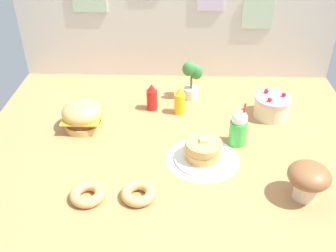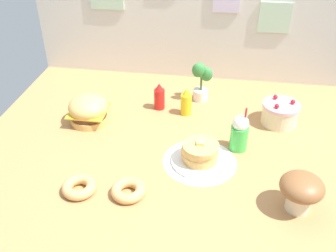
{
  "view_description": "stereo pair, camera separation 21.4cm",
  "coord_description": "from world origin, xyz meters",
  "px_view_note": "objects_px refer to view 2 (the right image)",
  "views": [
    {
      "loc": [
        0.02,
        -1.73,
        1.32
      ],
      "look_at": [
        -0.03,
        0.05,
        0.13
      ],
      "focal_mm": 41.16,
      "sensor_mm": 36.0,
      "label": 1
    },
    {
      "loc": [
        0.23,
        -1.71,
        1.32
      ],
      "look_at": [
        -0.03,
        0.05,
        0.13
      ],
      "focal_mm": 41.16,
      "sensor_mm": 36.0,
      "label": 2
    }
  ],
  "objects_px": {
    "pancake_stack": "(200,154)",
    "layer_cake": "(280,113)",
    "cream_soda_cup": "(240,133)",
    "donut_pink_glaze": "(79,187)",
    "ketchup_bottle": "(159,97)",
    "potted_plant": "(201,80)",
    "donut_chocolate": "(128,190)",
    "mustard_bottle": "(186,102)",
    "mushroom_stool": "(301,190)",
    "burger": "(89,110)"
  },
  "relations": [
    {
      "from": "layer_cake",
      "to": "pancake_stack",
      "type": "bearing_deg",
      "value": -134.72
    },
    {
      "from": "donut_chocolate",
      "to": "potted_plant",
      "type": "distance_m",
      "value": 1.03
    },
    {
      "from": "pancake_stack",
      "to": "potted_plant",
      "type": "relative_size",
      "value": 1.11
    },
    {
      "from": "pancake_stack",
      "to": "mushroom_stool",
      "type": "xyz_separation_m",
      "value": [
        0.48,
        -0.27,
        0.06
      ]
    },
    {
      "from": "mustard_bottle",
      "to": "potted_plant",
      "type": "height_order",
      "value": "potted_plant"
    },
    {
      "from": "ketchup_bottle",
      "to": "donut_pink_glaze",
      "type": "xyz_separation_m",
      "value": [
        -0.26,
        -0.84,
        -0.06
      ]
    },
    {
      "from": "potted_plant",
      "to": "mushroom_stool",
      "type": "bearing_deg",
      "value": -61.04
    },
    {
      "from": "cream_soda_cup",
      "to": "potted_plant",
      "type": "distance_m",
      "value": 0.59
    },
    {
      "from": "donut_chocolate",
      "to": "mushroom_stool",
      "type": "distance_m",
      "value": 0.81
    },
    {
      "from": "ketchup_bottle",
      "to": "pancake_stack",
      "type": "bearing_deg",
      "value": -59.51
    },
    {
      "from": "burger",
      "to": "mushroom_stool",
      "type": "height_order",
      "value": "mushroom_stool"
    },
    {
      "from": "donut_pink_glaze",
      "to": "mushroom_stool",
      "type": "bearing_deg",
      "value": 2.26
    },
    {
      "from": "ketchup_bottle",
      "to": "mustard_bottle",
      "type": "bearing_deg",
      "value": -13.36
    },
    {
      "from": "potted_plant",
      "to": "pancake_stack",
      "type": "bearing_deg",
      "value": -85.64
    },
    {
      "from": "mustard_bottle",
      "to": "mushroom_stool",
      "type": "distance_m",
      "value": 0.97
    },
    {
      "from": "burger",
      "to": "donut_chocolate",
      "type": "bearing_deg",
      "value": -56.81
    },
    {
      "from": "burger",
      "to": "ketchup_bottle",
      "type": "bearing_deg",
      "value": 29.01
    },
    {
      "from": "ketchup_bottle",
      "to": "donut_pink_glaze",
      "type": "distance_m",
      "value": 0.88
    },
    {
      "from": "layer_cake",
      "to": "mustard_bottle",
      "type": "xyz_separation_m",
      "value": [
        -0.58,
        0.02,
        0.01
      ]
    },
    {
      "from": "mustard_bottle",
      "to": "cream_soda_cup",
      "type": "height_order",
      "value": "cream_soda_cup"
    },
    {
      "from": "layer_cake",
      "to": "ketchup_bottle",
      "type": "xyz_separation_m",
      "value": [
        -0.77,
        0.06,
        0.01
      ]
    },
    {
      "from": "layer_cake",
      "to": "ketchup_bottle",
      "type": "bearing_deg",
      "value": 175.17
    },
    {
      "from": "donut_pink_glaze",
      "to": "potted_plant",
      "type": "relative_size",
      "value": 0.61
    },
    {
      "from": "mustard_bottle",
      "to": "mushroom_stool",
      "type": "height_order",
      "value": "mushroom_stool"
    },
    {
      "from": "pancake_stack",
      "to": "layer_cake",
      "type": "height_order",
      "value": "layer_cake"
    },
    {
      "from": "ketchup_bottle",
      "to": "mushroom_stool",
      "type": "height_order",
      "value": "mushroom_stool"
    },
    {
      "from": "ketchup_bottle",
      "to": "donut_chocolate",
      "type": "xyz_separation_m",
      "value": [
        -0.01,
        -0.83,
        -0.06
      ]
    },
    {
      "from": "burger",
      "to": "mustard_bottle",
      "type": "bearing_deg",
      "value": 17.24
    },
    {
      "from": "donut_pink_glaze",
      "to": "mushroom_stool",
      "type": "xyz_separation_m",
      "value": [
        1.04,
        0.04,
        0.09
      ]
    },
    {
      "from": "layer_cake",
      "to": "donut_pink_glaze",
      "type": "xyz_separation_m",
      "value": [
        -1.02,
        -0.78,
        -0.04
      ]
    },
    {
      "from": "pancake_stack",
      "to": "cream_soda_cup",
      "type": "height_order",
      "value": "cream_soda_cup"
    },
    {
      "from": "ketchup_bottle",
      "to": "potted_plant",
      "type": "bearing_deg",
      "value": 31.72
    },
    {
      "from": "pancake_stack",
      "to": "layer_cake",
      "type": "relative_size",
      "value": 1.36
    },
    {
      "from": "burger",
      "to": "donut_pink_glaze",
      "type": "relative_size",
      "value": 1.43
    },
    {
      "from": "cream_soda_cup",
      "to": "mushroom_stool",
      "type": "distance_m",
      "value": 0.51
    },
    {
      "from": "ketchup_bottle",
      "to": "donut_chocolate",
      "type": "distance_m",
      "value": 0.83
    },
    {
      "from": "donut_chocolate",
      "to": "mushroom_stool",
      "type": "xyz_separation_m",
      "value": [
        0.8,
        0.03,
        0.09
      ]
    },
    {
      "from": "cream_soda_cup",
      "to": "pancake_stack",
      "type": "bearing_deg",
      "value": -142.75
    },
    {
      "from": "burger",
      "to": "cream_soda_cup",
      "type": "xyz_separation_m",
      "value": [
        0.92,
        -0.14,
        0.02
      ]
    },
    {
      "from": "mushroom_stool",
      "to": "burger",
      "type": "bearing_deg",
      "value": 154.28
    },
    {
      "from": "mustard_bottle",
      "to": "cream_soda_cup",
      "type": "relative_size",
      "value": 0.67
    },
    {
      "from": "pancake_stack",
      "to": "burger",
      "type": "bearing_deg",
      "value": 157.25
    },
    {
      "from": "pancake_stack",
      "to": "layer_cake",
      "type": "xyz_separation_m",
      "value": [
        0.46,
        0.46,
        0.02
      ]
    },
    {
      "from": "cream_soda_cup",
      "to": "donut_pink_glaze",
      "type": "relative_size",
      "value": 1.61
    },
    {
      "from": "mushroom_stool",
      "to": "donut_pink_glaze",
      "type": "bearing_deg",
      "value": -177.74
    },
    {
      "from": "pancake_stack",
      "to": "donut_chocolate",
      "type": "relative_size",
      "value": 1.83
    },
    {
      "from": "layer_cake",
      "to": "donut_chocolate",
      "type": "relative_size",
      "value": 1.34
    },
    {
      "from": "pancake_stack",
      "to": "mushroom_stool",
      "type": "bearing_deg",
      "value": -29.88
    },
    {
      "from": "burger",
      "to": "ketchup_bottle",
      "type": "height_order",
      "value": "ketchup_bottle"
    },
    {
      "from": "ketchup_bottle",
      "to": "potted_plant",
      "type": "height_order",
      "value": "potted_plant"
    }
  ]
}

